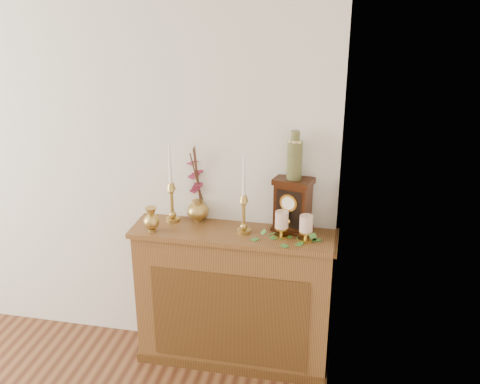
% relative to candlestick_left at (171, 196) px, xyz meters
% --- Properties ---
extents(console_shelf, '(1.24, 0.34, 0.93)m').
position_rel_candlestick_left_xyz_m(console_shelf, '(0.40, -0.07, -0.66)').
color(console_shelf, brown).
rests_on(console_shelf, ground).
extents(candlestick_left, '(0.09, 0.09, 0.52)m').
position_rel_candlestick_left_xyz_m(candlestick_left, '(0.00, 0.00, 0.00)').
color(candlestick_left, tan).
rests_on(candlestick_left, console_shelf).
extents(candlestick_center, '(0.08, 0.08, 0.49)m').
position_rel_candlestick_left_xyz_m(candlestick_center, '(0.47, -0.07, -0.01)').
color(candlestick_center, tan).
rests_on(candlestick_center, console_shelf).
extents(bud_vase, '(0.10, 0.10, 0.15)m').
position_rel_candlestick_left_xyz_m(bud_vase, '(-0.07, -0.17, -0.09)').
color(bud_vase, tan).
rests_on(bud_vase, console_shelf).
extents(ginger_jar, '(0.20, 0.22, 0.50)m').
position_rel_candlestick_left_xyz_m(ginger_jar, '(0.14, 0.08, 0.05)').
color(ginger_jar, tan).
rests_on(ginger_jar, console_shelf).
extents(pillar_candle_left, '(0.09, 0.09, 0.17)m').
position_rel_candlestick_left_xyz_m(pillar_candle_left, '(0.69, -0.08, -0.08)').
color(pillar_candle_left, gold).
rests_on(pillar_candle_left, console_shelf).
extents(pillar_candle_right, '(0.09, 0.09, 0.17)m').
position_rel_candlestick_left_xyz_m(pillar_candle_right, '(0.84, -0.10, -0.08)').
color(pillar_candle_right, gold).
rests_on(pillar_candle_right, console_shelf).
extents(ivy_garland, '(0.36, 0.16, 0.07)m').
position_rel_candlestick_left_xyz_m(ivy_garland, '(0.75, -0.12, -0.16)').
color(ivy_garland, '#376E2A').
rests_on(ivy_garland, console_shelf).
extents(mantel_clock, '(0.25, 0.20, 0.33)m').
position_rel_candlestick_left_xyz_m(mantel_clock, '(0.74, 0.02, -0.01)').
color(mantel_clock, black).
rests_on(mantel_clock, console_shelf).
extents(ceramic_vase, '(0.09, 0.09, 0.28)m').
position_rel_candlestick_left_xyz_m(ceramic_vase, '(0.74, 0.03, 0.29)').
color(ceramic_vase, black).
rests_on(ceramic_vase, mantel_clock).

